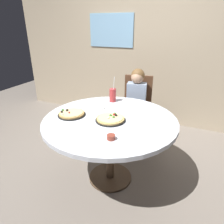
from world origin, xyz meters
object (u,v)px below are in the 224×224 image
Objects in this scene: pizza_cheese at (71,114)px; pizza_veggie at (111,119)px; dining_table at (110,126)px; sauce_bowl at (111,137)px; plate_small at (97,107)px; chair_wooden at (137,105)px; soda_cup at (113,95)px; diner_child at (135,113)px.

pizza_veggie is at bearing 6.42° from pizza_cheese.
dining_table is 0.42m from sauce_bowl.
plate_small is at bearing 62.50° from pizza_cheese.
pizza_veggie and pizza_cheese have the same top height.
pizza_veggie reaches higher than plate_small.
chair_wooden is 3.09× the size of soda_cup.
chair_wooden is 1.18m from pizza_cheese.
chair_wooden is at bearing 92.27° from pizza_veggie.
diner_child is 15.46× the size of sauce_bowl.
pizza_cheese is (-0.42, -0.05, -0.00)m from pizza_veggie.
soda_cup reaches higher than pizza_cheese.
diner_child is (0.01, 0.83, -0.18)m from dining_table.
diner_child is at bearing 89.04° from dining_table.
soda_cup is (-0.20, 0.50, 0.06)m from pizza_veggie.
dining_table is 0.33m from plate_small.
plate_small is at bearing 140.95° from dining_table.
pizza_cheese is 0.93× the size of soda_cup.
diner_child is 0.73m from plate_small.
soda_cup is 0.28m from plate_small.
dining_table is 4.52× the size of pizza_veggie.
pizza_cheese is 0.33m from plate_small.
pizza_veggie reaches higher than dining_table.
pizza_veggie is at bearing 114.52° from sauce_bowl.
diner_child is 6.01× the size of plate_small.
pizza_veggie is at bearing -87.73° from chair_wooden.
diner_child reaches higher than dining_table.
plate_small is (-0.25, 0.20, 0.09)m from dining_table.
pizza_veggie reaches higher than sauce_bowl.
pizza_cheese is 1.59× the size of plate_small.
soda_cup is at bearing 112.51° from sauce_bowl.
dining_table is at bearing -89.05° from chair_wooden.
sauce_bowl is 0.71m from plate_small.
plate_small is at bearing 126.59° from sauce_bowl.
sauce_bowl is (0.16, -1.19, 0.29)m from diner_child.
pizza_veggie is 0.97× the size of soda_cup.
pizza_cheese is at bearing -114.27° from diner_child.
pizza_veggie is (0.04, -1.05, 0.24)m from chair_wooden.
dining_table is at bearing 115.30° from sauce_bowl.
plate_small is (-0.26, -0.63, 0.27)m from diner_child.
pizza_veggie is 0.43m from pizza_cheese.
pizza_cheese reaches higher than dining_table.
dining_table is at bearing -90.96° from diner_child.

